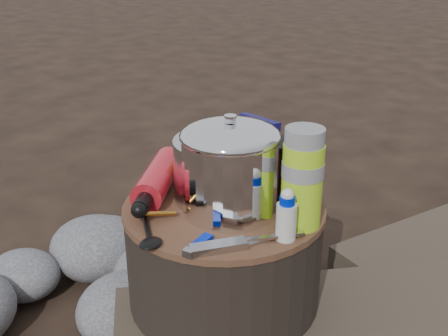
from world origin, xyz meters
The scene contains 14 objects.
stump centered at (0.00, 0.00, 0.20)m, with size 0.43×0.43×0.39m, color black.
rock_ring centered at (-0.41, -0.25, 0.09)m, with size 0.40×0.87×0.17m, color #5A5A5F, non-canonical shape.
foil_windscreen centered at (-0.02, 0.03, 0.46)m, with size 0.22×0.22×0.13m, color silver.
camping_pot centered at (0.02, -0.02, 0.49)m, with size 0.20×0.20×0.20m, color silver.
fuel_bottle centered at (-0.16, -0.02, 0.43)m, with size 0.07×0.28×0.07m, color red, non-canonical shape.
thermos centered at (0.17, 0.01, 0.49)m, with size 0.08×0.08×0.20m, color #A2D81E.
travel_mug centered at (0.09, 0.11, 0.46)m, with size 0.08×0.08×0.12m, color black.
stuff_sack centered at (-0.10, 0.15, 0.44)m, with size 0.15×0.12×0.10m, color yellow.
food_pouch centered at (-0.02, 0.18, 0.46)m, with size 0.11×0.02×0.14m, color #100D4C.
lighter centered at (0.05, -0.17, 0.40)m, with size 0.02×0.08×0.01m, color #001BB9.
multitool centered at (0.09, -0.16, 0.40)m, with size 0.03×0.11×0.01m, color #ACACB0.
pot_grabber centered at (0.14, -0.09, 0.40)m, with size 0.03×0.13×0.01m, color #ACACB0, non-canonical shape.
spork centered at (-0.08, -0.16, 0.40)m, with size 0.03×0.15×0.01m, color black, non-canonical shape.
squeeze_bottle centered at (0.17, -0.06, 0.44)m, with size 0.04×0.04×0.09m, color silver.
Camera 1 is at (0.54, -0.89, 0.93)m, focal length 43.79 mm.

